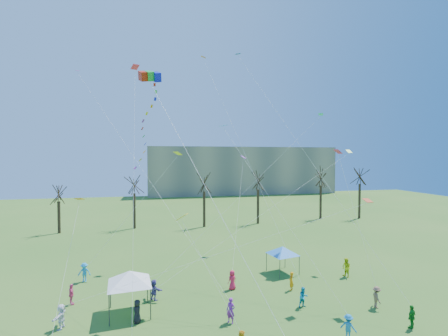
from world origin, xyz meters
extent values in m
cube|color=gray|center=(22.00, 82.00, 7.50)|extent=(60.00, 14.00, 15.00)
cylinder|color=black|center=(-20.31, 35.26, 2.47)|extent=(0.44, 0.44, 4.94)
cylinder|color=black|center=(-9.11, 36.09, 2.92)|extent=(0.44, 0.44, 5.83)
cylinder|color=black|center=(2.35, 34.83, 2.98)|extent=(0.44, 0.44, 5.97)
cylinder|color=black|center=(12.07, 35.37, 3.03)|extent=(0.44, 0.44, 6.06)
cylinder|color=black|center=(25.18, 36.95, 3.20)|extent=(0.44, 0.44, 6.40)
cylinder|color=black|center=(32.64, 35.66, 3.34)|extent=(0.44, 0.44, 6.67)
cube|color=red|center=(-6.50, 8.36, 18.13)|extent=(0.80, 1.15, 1.02)
cube|color=green|center=(-5.99, 8.36, 18.13)|extent=(0.80, 1.15, 1.02)
cube|color=#1019CC|center=(-5.48, 8.36, 18.13)|extent=(0.80, 1.15, 1.02)
cylinder|color=white|center=(-2.42, 2.43, 9.76)|extent=(0.02, 0.02, 20.59)
cylinder|color=#3F3F44|center=(-8.82, 5.50, 1.14)|extent=(0.08, 0.08, 2.28)
cylinder|color=#3F3F44|center=(-6.02, 5.79, 1.14)|extent=(0.08, 0.08, 2.28)
cylinder|color=#3F3F44|center=(-9.12, 8.30, 1.14)|extent=(0.08, 0.08, 2.28)
cylinder|color=#3F3F44|center=(-6.31, 8.60, 1.14)|extent=(0.08, 0.08, 2.28)
pyramid|color=white|center=(-7.57, 7.05, 2.77)|extent=(4.32, 4.32, 0.98)
cylinder|color=#3F3F44|center=(6.09, 10.93, 0.95)|extent=(0.08, 0.08, 1.90)
cylinder|color=#3F3F44|center=(8.38, 11.45, 0.95)|extent=(0.08, 0.08, 1.90)
cylinder|color=#3F3F44|center=(5.57, 13.22, 0.95)|extent=(0.08, 0.08, 1.90)
cylinder|color=#3F3F44|center=(7.86, 13.74, 0.95)|extent=(0.08, 0.08, 1.90)
pyramid|color=#2B7BD7|center=(6.97, 12.34, 2.31)|extent=(3.53, 3.53, 0.81)
imported|color=#1574AF|center=(6.57, 0.62, 0.80)|extent=(1.11, 1.17, 1.59)
imported|color=#1B7E20|center=(11.58, 0.79, 0.81)|extent=(1.02, 0.75, 1.61)
imported|color=white|center=(-12.02, 5.90, 0.85)|extent=(0.81, 1.64, 1.69)
imported|color=black|center=(-6.94, 5.59, 0.82)|extent=(0.55, 0.82, 1.64)
imported|color=purple|center=(-0.45, 4.10, 0.89)|extent=(0.77, 0.75, 1.79)
imported|color=#0D90B6|center=(5.68, 5.16, 0.79)|extent=(0.82, 0.67, 1.58)
imported|color=brown|center=(11.24, 3.84, 0.84)|extent=(0.88, 1.21, 1.67)
imported|color=#F1508B|center=(-12.24, 9.49, 0.83)|extent=(0.76, 1.05, 1.66)
imported|color=#544494|center=(-5.80, 8.92, 0.85)|extent=(1.43, 1.51, 1.70)
imported|color=#E71C43|center=(1.00, 9.55, 0.85)|extent=(0.98, 0.84, 1.71)
imported|color=orange|center=(6.06, 8.26, 0.82)|extent=(0.69, 0.71, 1.64)
imported|color=#C6D416|center=(12.63, 9.91, 0.93)|extent=(0.86, 1.02, 1.86)
imported|color=#1989CD|center=(-12.26, 14.20, 0.90)|extent=(1.22, 0.78, 1.79)
cube|color=orange|center=(-11.10, 7.62, 8.71)|extent=(0.64, 0.77, 0.22)
cylinder|color=white|center=(-11.15, 4.23, 5.00)|extent=(0.01, 0.01, 9.75)
cube|color=#EA274F|center=(-7.34, 12.43, 19.93)|extent=(0.84, 0.92, 0.32)
cylinder|color=white|center=(-7.14, 6.59, 10.61)|extent=(0.01, 0.01, 21.65)
cube|color=yellow|center=(-3.98, 2.65, 8.00)|extent=(0.85, 0.81, 0.44)
cylinder|color=white|center=(-2.36, 1.39, 4.65)|extent=(0.01, 0.01, 7.52)
cube|color=#18A2B5|center=(0.22, 9.68, 14.54)|extent=(0.77, 0.70, 0.16)
cylinder|color=white|center=(3.40, 5.15, 7.92)|extent=(0.01, 0.01, 16.95)
cube|color=blue|center=(4.07, 19.31, 24.09)|extent=(0.73, 0.62, 0.17)
cylinder|color=white|center=(7.83, 10.05, 12.69)|extent=(0.01, 0.01, 30.01)
cube|color=#CC4219|center=(11.19, 5.04, 8.28)|extent=(0.59, 0.75, 0.26)
cylinder|color=white|center=(-0.41, 5.47, 4.79)|extent=(0.01, 0.01, 24.14)
cube|color=#87E736|center=(15.50, 13.97, 12.44)|extent=(0.51, 0.59, 0.39)
cylinder|color=white|center=(4.28, 9.78, 6.87)|extent=(0.01, 0.01, 26.26)
cube|color=#B634AE|center=(-13.96, 20.40, 21.34)|extent=(0.59, 0.69, 0.19)
cylinder|color=white|center=(-7.21, 12.25, 11.32)|extent=(0.01, 0.01, 28.88)
cube|color=orange|center=(0.32, 21.93, 24.28)|extent=(0.69, 0.60, 0.25)
cylinder|color=white|center=(3.00, 13.54, 12.79)|extent=(0.01, 0.01, 28.63)
cube|color=#DB245A|center=(9.79, 7.13, 12.27)|extent=(0.70, 0.64, 0.39)
cylinder|color=white|center=(10.51, 5.48, 6.78)|extent=(0.01, 0.01, 11.16)
cube|color=yellow|center=(-3.89, 7.59, 12.09)|extent=(0.76, 0.76, 0.28)
cylinder|color=white|center=(-8.06, 8.54, 6.69)|extent=(0.01, 0.01, 13.46)
cube|color=#1BBECF|center=(12.87, 15.53, 16.68)|extent=(0.77, 0.81, 0.21)
cylinder|color=white|center=(3.54, 12.23, 8.99)|extent=(0.01, 0.01, 24.84)
cube|color=purple|center=(5.54, 21.99, 11.79)|extent=(0.87, 0.85, 0.39)
cylinder|color=white|center=(3.27, 15.77, 6.54)|extent=(0.01, 0.01, 16.65)
camera|label=1|loc=(-5.55, -17.03, 11.79)|focal=25.00mm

